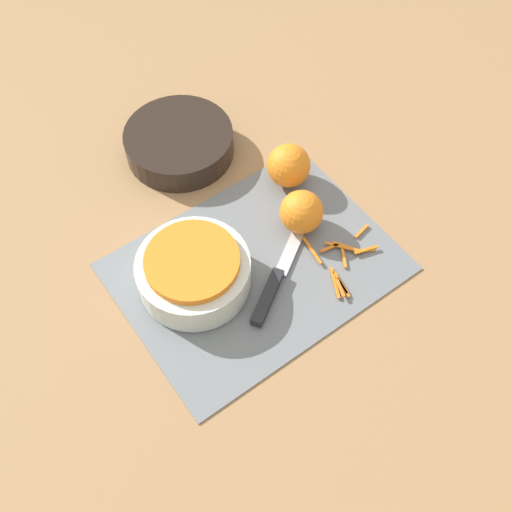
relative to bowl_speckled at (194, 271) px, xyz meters
name	(u,v)px	position (x,y,z in m)	size (l,w,h in m)	color
ground_plane	(256,267)	(0.10, -0.03, -0.04)	(4.00, 4.00, 0.00)	#9E754C
cutting_board	(256,266)	(0.10, -0.03, -0.04)	(0.46, 0.34, 0.01)	slate
bowl_speckled	(194,271)	(0.00, 0.00, 0.00)	(0.19, 0.19, 0.07)	silver
bowl_dark	(179,143)	(0.14, 0.27, -0.02)	(0.21, 0.21, 0.05)	black
knife	(274,284)	(0.10, -0.08, -0.03)	(0.23, 0.15, 0.02)	#232328
orange_left	(289,166)	(0.26, 0.09, 0.00)	(0.08, 0.08, 0.08)	orange
orange_right	(301,212)	(0.22, -0.01, 0.00)	(0.08, 0.08, 0.08)	orange
peel_pile	(342,260)	(0.23, -0.11, -0.03)	(0.14, 0.14, 0.01)	orange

